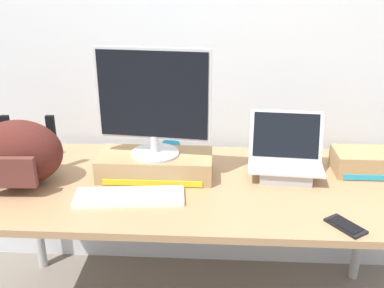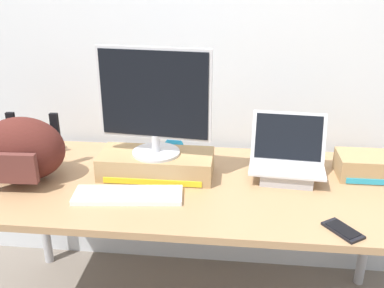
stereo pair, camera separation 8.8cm
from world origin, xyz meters
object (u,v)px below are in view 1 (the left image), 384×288
(desktop_monitor, at_px, (153,103))
(external_keyboard, at_px, (129,197))
(cell_phone, at_px, (346,226))
(plush_toy, at_px, (171,148))
(coffee_mug, at_px, (43,145))
(open_laptop, at_px, (285,164))
(messenger_backpack, at_px, (19,153))
(toner_box_cyan, at_px, (370,162))
(toner_box_yellow, at_px, (155,165))

(desktop_monitor, relative_size, external_keyboard, 1.09)
(cell_phone, height_order, plush_toy, plush_toy)
(cell_phone, distance_m, plush_toy, 0.90)
(desktop_monitor, xyz_separation_m, external_keyboard, (-0.08, -0.22, -0.33))
(cell_phone, bearing_deg, coffee_mug, 120.81)
(open_laptop, relative_size, messenger_backpack, 0.90)
(desktop_monitor, height_order, toner_box_cyan, desktop_monitor)
(open_laptop, bearing_deg, cell_phone, -64.12)
(open_laptop, xyz_separation_m, external_keyboard, (-0.65, -0.25, -0.05))
(cell_phone, relative_size, toner_box_cyan, 0.49)
(desktop_monitor, bearing_deg, external_keyboard, -103.44)
(open_laptop, bearing_deg, toner_box_cyan, 11.82)
(open_laptop, bearing_deg, external_keyboard, -154.47)
(toner_box_yellow, bearing_deg, desktop_monitor, -98.10)
(coffee_mug, bearing_deg, desktop_monitor, -19.34)
(desktop_monitor, distance_m, messenger_backpack, 0.60)
(messenger_backpack, height_order, plush_toy, messenger_backpack)
(messenger_backpack, bearing_deg, open_laptop, 3.98)
(toner_box_yellow, bearing_deg, messenger_backpack, -169.65)
(desktop_monitor, distance_m, external_keyboard, 0.40)
(desktop_monitor, bearing_deg, open_laptop, 9.24)
(messenger_backpack, distance_m, plush_toy, 0.69)
(desktop_monitor, distance_m, plush_toy, 0.36)
(messenger_backpack, relative_size, plush_toy, 3.78)
(plush_toy, bearing_deg, cell_phone, -40.23)
(plush_toy, bearing_deg, coffee_mug, 179.82)
(open_laptop, height_order, toner_box_cyan, open_laptop)
(cell_phone, relative_size, plush_toy, 1.60)
(cell_phone, bearing_deg, toner_box_cyan, 28.75)
(desktop_monitor, distance_m, open_laptop, 0.64)
(toner_box_yellow, height_order, messenger_backpack, messenger_backpack)
(plush_toy, bearing_deg, desktop_monitor, -103.18)
(desktop_monitor, relative_size, open_laptop, 1.45)
(toner_box_cyan, bearing_deg, cell_phone, -115.87)
(open_laptop, relative_size, cell_phone, 2.13)
(toner_box_yellow, xyz_separation_m, messenger_backpack, (-0.56, -0.10, 0.09))
(external_keyboard, bearing_deg, messenger_backpack, 160.32)
(external_keyboard, height_order, cell_phone, external_keyboard)
(open_laptop, height_order, messenger_backpack, messenger_backpack)
(toner_box_yellow, distance_m, external_keyboard, 0.24)
(toner_box_yellow, height_order, desktop_monitor, desktop_monitor)
(external_keyboard, height_order, coffee_mug, coffee_mug)
(messenger_backpack, relative_size, coffee_mug, 2.97)
(external_keyboard, distance_m, toner_box_cyan, 1.08)
(toner_box_yellow, distance_m, desktop_monitor, 0.29)
(open_laptop, xyz_separation_m, cell_phone, (0.16, -0.41, -0.05))
(external_keyboard, bearing_deg, coffee_mug, 134.27)
(desktop_monitor, relative_size, messenger_backpack, 1.30)
(desktop_monitor, bearing_deg, toner_box_cyan, 10.93)
(desktop_monitor, xyz_separation_m, messenger_backpack, (-0.56, -0.10, -0.20))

